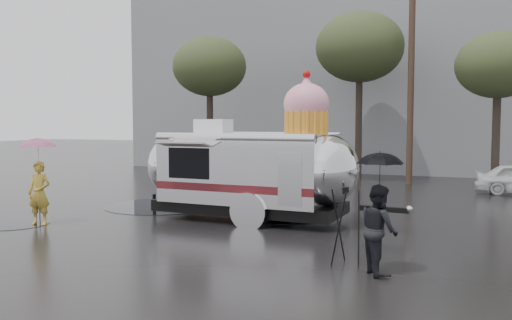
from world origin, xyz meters
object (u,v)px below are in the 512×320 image
at_px(person_right, 379,229).
at_px(tripod, 345,218).
at_px(person_left, 39,193).
at_px(airstream_trailer, 253,167).

relative_size(person_right, tripod, 1.07).
relative_size(person_left, tripod, 1.12).
height_order(airstream_trailer, person_left, airstream_trailer).
height_order(airstream_trailer, person_right, airstream_trailer).
xyz_separation_m(airstream_trailer, person_right, (4.29, -4.36, -0.67)).
bearing_deg(person_left, airstream_trailer, 17.91).
distance_m(airstream_trailer, person_left, 5.90).
height_order(person_left, tripod, person_left).
xyz_separation_m(airstream_trailer, person_left, (-5.07, -2.94, -0.64)).
bearing_deg(tripod, airstream_trailer, 118.91).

